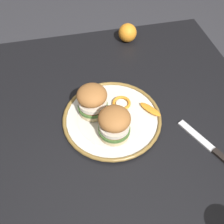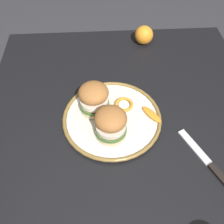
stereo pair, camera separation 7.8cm
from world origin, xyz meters
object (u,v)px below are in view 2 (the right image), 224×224
dining_table (126,154)px  dinner_plate (112,118)px  table_knife (209,163)px  whole_orange (144,35)px  sandwich_half_left (111,124)px  sandwich_half_right (94,98)px

dining_table → dinner_plate: size_ratio=3.58×
table_knife → whole_orange: bearing=-169.2°
dinner_plate → table_knife: (0.17, 0.26, -0.01)m
dining_table → whole_orange: size_ratio=14.93×
whole_orange → table_knife: 0.58m
sandwich_half_left → whole_orange: size_ratio=1.63×
sandwich_half_left → sandwich_half_right: 0.11m
sandwich_half_left → dining_table: bearing=80.9°
whole_orange → table_knife: whole_orange is taller
whole_orange → sandwich_half_left: bearing=-19.4°
dinner_plate → table_knife: dinner_plate is taller
sandwich_half_left → table_knife: bearing=68.4°
sandwich_half_left → sandwich_half_right: (-0.10, -0.05, 0.00)m
dining_table → whole_orange: whole_orange is taller
dining_table → sandwich_half_left: bearing=-99.1°
dinner_plate → sandwich_half_left: size_ratio=2.56×
dinner_plate → whole_orange: bearing=158.7°
dinner_plate → sandwich_half_right: sandwich_half_right is taller
sandwich_half_right → table_knife: (0.21, 0.32, -0.07)m
sandwich_half_right → table_knife: 0.39m
dinner_plate → sandwich_half_left: sandwich_half_left is taller
dinner_plate → sandwich_half_left: bearing=-6.7°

